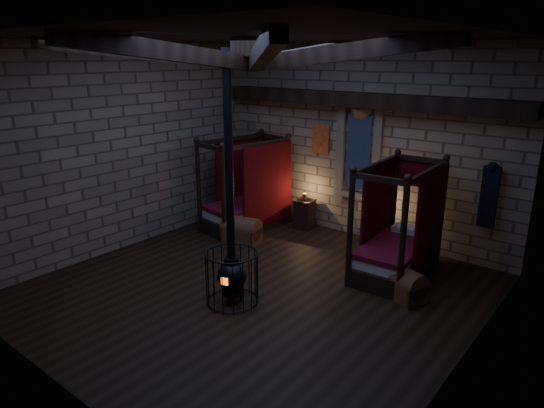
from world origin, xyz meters
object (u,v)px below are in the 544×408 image
Objects in this scene: stove at (232,271)px; trunk_right at (403,284)px; trunk_left at (241,231)px; bed_left at (247,205)px; bed_right at (397,247)px.

trunk_right is at bearing 28.64° from stove.
trunk_left is 1.05× the size of trunk_right.
trunk_left is (0.58, -0.86, -0.26)m from bed_left.
bed_left is at bearing 174.56° from bed_right.
bed_left is at bearing 114.05° from stove.
bed_left is 1.03× the size of bed_right.
stove is at bearing -43.26° from bed_left.
bed_right is 2.43× the size of trunk_right.
bed_right is (3.92, -0.21, -0.01)m from bed_left.
stove is at bearing -64.54° from trunk_left.
bed_right is 3.20m from stove.
bed_left is 4.56m from trunk_right.
trunk_right is (0.52, -0.82, -0.27)m from bed_right.
trunk_left is 0.22× the size of stove.
bed_right is 0.51× the size of stove.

